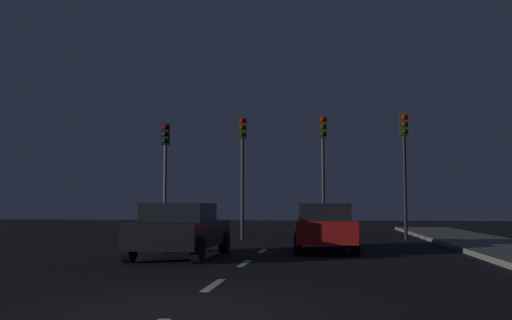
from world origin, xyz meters
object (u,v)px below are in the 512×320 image
at_px(traffic_signal_far_left, 165,158).
at_px(traffic_signal_center_left, 242,154).
at_px(traffic_signal_center_right, 323,153).
at_px(traffic_signal_far_right, 404,151).
at_px(car_adjacent_lane, 181,230).
at_px(car_stopped_ahead, 324,227).

height_order(traffic_signal_far_left, traffic_signal_center_left, traffic_signal_center_left).
height_order(traffic_signal_far_left, traffic_signal_center_right, traffic_signal_center_right).
relative_size(traffic_signal_center_left, traffic_signal_center_right, 1.00).
bearing_deg(traffic_signal_center_left, traffic_signal_center_right, -0.00).
xyz_separation_m(traffic_signal_far_right, car_adjacent_lane, (-7.10, -8.35, -2.85)).
xyz_separation_m(traffic_signal_center_right, car_adjacent_lane, (-3.81, -8.35, -2.82)).
distance_m(traffic_signal_center_right, traffic_signal_far_right, 3.29).
xyz_separation_m(traffic_signal_center_right, traffic_signal_far_right, (3.29, 0.00, 0.02)).
bearing_deg(car_adjacent_lane, car_stopped_ahead, 34.34).
distance_m(traffic_signal_center_left, car_stopped_ahead, 7.24).
xyz_separation_m(car_stopped_ahead, car_adjacent_lane, (-3.84, -2.62, 0.00)).
bearing_deg(car_adjacent_lane, traffic_signal_center_right, 65.47).
distance_m(traffic_signal_far_right, car_adjacent_lane, 11.33).
distance_m(traffic_signal_far_left, car_stopped_ahead, 9.26).
relative_size(traffic_signal_center_left, car_stopped_ahead, 1.22).
relative_size(traffic_signal_far_left, traffic_signal_far_right, 0.95).
bearing_deg(traffic_signal_far_left, traffic_signal_center_right, 0.00).
relative_size(traffic_signal_far_left, car_adjacent_lane, 1.16).
bearing_deg(traffic_signal_center_right, traffic_signal_center_left, 180.00).
bearing_deg(traffic_signal_far_left, traffic_signal_center_left, 0.01).
distance_m(traffic_signal_far_right, car_stopped_ahead, 7.18).
bearing_deg(traffic_signal_center_left, traffic_signal_far_left, -179.99).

